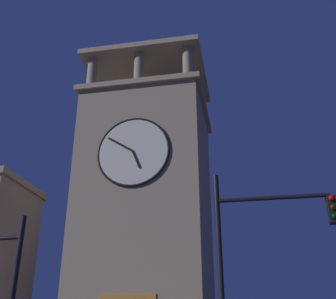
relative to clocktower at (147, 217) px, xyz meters
The scene contains 2 objects.
clocktower is the anchor object (origin of this frame).
traffic_signal_near 18.25m from the clocktower, 113.53° to the left, with size 3.27×0.41×6.19m.
Camera 1 is at (-8.68, 23.54, 1.90)m, focal length 44.49 mm.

